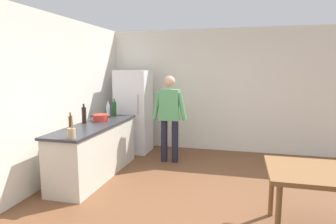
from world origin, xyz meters
name	(u,v)px	position (x,y,z in m)	size (l,w,h in m)	color
ground_plane	(206,210)	(0.00, 0.00, 0.00)	(14.00, 14.00, 0.00)	brown
wall_back	(223,91)	(0.00, 3.00, 1.35)	(6.40, 0.12, 2.70)	silver
wall_left	(39,101)	(-2.60, 0.20, 1.35)	(0.12, 5.60, 2.70)	silver
kitchen_counter	(96,150)	(-2.00, 0.80, 0.45)	(0.64, 2.20, 0.90)	beige
refrigerator	(134,111)	(-1.90, 2.40, 0.90)	(0.70, 0.67, 1.80)	white
person	(170,113)	(-0.95, 1.85, 0.98)	(0.70, 0.22, 1.70)	#1E1E2D
dining_table	(335,179)	(1.40, -0.30, 0.67)	(1.40, 0.90, 0.75)	brown
cooking_pot	(101,118)	(-2.05, 1.13, 0.96)	(0.40, 0.28, 0.12)	red
utensil_jar	(71,133)	(-1.82, -0.20, 0.98)	(0.11, 0.11, 0.32)	tan
bottle_wine_dark	(84,115)	(-2.22, 0.84, 1.05)	(0.08, 0.08, 0.34)	black
bottle_water_clear	(108,110)	(-2.15, 1.63, 1.03)	(0.07, 0.07, 0.30)	silver
bottle_wine_green	(114,109)	(-2.05, 1.72, 1.05)	(0.08, 0.08, 0.34)	#1E5123
bottle_beer_brown	(71,122)	(-2.19, 0.37, 1.01)	(0.06, 0.06, 0.26)	#5B3314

